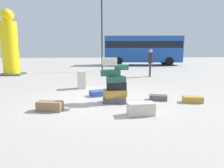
# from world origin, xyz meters

# --- Properties ---
(ground_plane) EXTENTS (80.00, 80.00, 0.00)m
(ground_plane) POSITION_xyz_m (0.00, 0.00, 0.00)
(ground_plane) COLOR #ADA89E
(suitcase_tower) EXTENTS (0.87, 0.71, 1.38)m
(suitcase_tower) POSITION_xyz_m (0.29, -0.23, 0.57)
(suitcase_tower) COLOR #4C4C51
(suitcase_tower) RESTS_ON ground
(suitcase_charcoal_right_side) EXTENTS (0.62, 0.45, 0.16)m
(suitcase_charcoal_right_side) POSITION_xyz_m (1.73, -0.07, 0.08)
(suitcase_charcoal_right_side) COLOR #4C4C51
(suitcase_charcoal_right_side) RESTS_ON ground
(suitcase_navy_upright_blue) EXTENTS (0.85, 0.67, 0.19)m
(suitcase_navy_upright_blue) POSITION_xyz_m (-0.11, 0.75, 0.09)
(suitcase_navy_upright_blue) COLOR #334F99
(suitcase_navy_upright_blue) RESTS_ON ground
(suitcase_tan_behind_tower) EXTENTS (0.63, 0.40, 0.19)m
(suitcase_tan_behind_tower) POSITION_xyz_m (2.70, -0.46, 0.09)
(suitcase_tan_behind_tower) COLOR #B28C33
(suitcase_tan_behind_tower) RESTS_ON ground
(suitcase_cream_left_side) EXTENTS (0.68, 0.36, 0.31)m
(suitcase_cream_left_side) POSITION_xyz_m (0.82, -1.47, 0.16)
(suitcase_cream_left_side) COLOR beige
(suitcase_cream_left_side) RESTS_ON ground
(suitcase_cream_foreground_near) EXTENTS (0.37, 0.45, 0.73)m
(suitcase_cream_foreground_near) POSITION_xyz_m (-0.88, 2.18, 0.37)
(suitcase_cream_foreground_near) COLOR beige
(suitcase_cream_foreground_near) RESTS_ON ground
(suitcase_brown_white_trunk) EXTENTS (0.71, 0.42, 0.25)m
(suitcase_brown_white_trunk) POSITION_xyz_m (-1.51, -0.93, 0.13)
(suitcase_brown_white_trunk) COLOR olive
(suitcase_brown_white_trunk) RESTS_ON ground
(person_bearded_onlooker) EXTENTS (0.30, 0.33, 1.67)m
(person_bearded_onlooker) POSITION_xyz_m (3.10, 5.67, 1.00)
(person_bearded_onlooker) COLOR #3F334C
(person_bearded_onlooker) RESTS_ON ground
(yellow_dummy_statue) EXTENTS (1.43, 1.43, 4.20)m
(yellow_dummy_statue) POSITION_xyz_m (-5.80, 7.35, 1.87)
(yellow_dummy_statue) COLOR yellow
(yellow_dummy_statue) RESTS_ON ground
(parked_bus) EXTENTS (8.57, 3.46, 3.15)m
(parked_bus) POSITION_xyz_m (5.04, 15.65, 1.83)
(parked_bus) COLOR #1E4CA5
(parked_bus) RESTS_ON ground
(lamp_post) EXTENTS (0.36, 0.36, 7.01)m
(lamp_post) POSITION_xyz_m (0.28, 9.32, 4.49)
(lamp_post) COLOR #333338
(lamp_post) RESTS_ON ground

